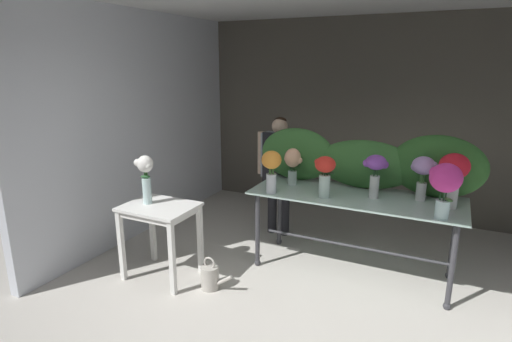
% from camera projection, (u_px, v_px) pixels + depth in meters
% --- Properties ---
extents(ground_plane, '(8.48, 8.48, 0.00)m').
position_uv_depth(ground_plane, '(323.00, 262.00, 4.64)').
color(ground_plane, beige).
extents(wall_back, '(4.99, 0.12, 2.84)m').
position_uv_depth(wall_back, '(366.00, 118.00, 5.95)').
color(wall_back, '#5B564C').
rests_on(wall_back, ground).
extents(wall_left, '(0.12, 3.97, 2.84)m').
position_uv_depth(wall_left, '(143.00, 124.00, 5.33)').
color(wall_left, silver).
rests_on(wall_left, ground).
extents(display_table_glass, '(2.14, 0.82, 0.88)m').
position_uv_depth(display_table_glass, '(354.00, 207.00, 4.26)').
color(display_table_glass, silver).
rests_on(display_table_glass, ground).
extents(side_table_white, '(0.72, 0.57, 0.79)m').
position_uv_depth(side_table_white, '(160.00, 216.00, 4.19)').
color(side_table_white, white).
rests_on(side_table_white, ground).
extents(florist, '(0.60, 0.24, 1.54)m').
position_uv_depth(florist, '(279.00, 164.00, 5.21)').
color(florist, '#232328').
rests_on(florist, ground).
extents(foliage_backdrop, '(2.39, 0.28, 0.64)m').
position_uv_depth(foliage_backdrop, '(370.00, 162.00, 4.37)').
color(foliage_backdrop, '#387033').
rests_on(foliage_backdrop, display_table_glass).
extents(vase_scarlet_freesia, '(0.22, 0.21, 0.43)m').
position_uv_depth(vase_scarlet_freesia, '(325.00, 173.00, 4.09)').
color(vase_scarlet_freesia, silver).
rests_on(vase_scarlet_freesia, display_table_glass).
extents(vase_peach_peonies, '(0.22, 0.18, 0.42)m').
position_uv_depth(vase_peach_peonies, '(293.00, 162.00, 4.52)').
color(vase_peach_peonies, silver).
rests_on(vase_peach_peonies, display_table_glass).
extents(vase_sunset_carnations, '(0.21, 0.21, 0.45)m').
position_uv_depth(vase_sunset_carnations, '(271.00, 167.00, 4.22)').
color(vase_sunset_carnations, silver).
rests_on(vase_sunset_carnations, display_table_glass).
extents(vase_crimson_stock, '(0.27, 0.27, 0.52)m').
position_uv_depth(vase_crimson_stock, '(454.00, 173.00, 3.77)').
color(vase_crimson_stock, silver).
rests_on(vase_crimson_stock, display_table_glass).
extents(vase_violet_dahlias, '(0.25, 0.21, 0.44)m').
position_uv_depth(vase_violet_dahlias, '(375.00, 170.00, 4.06)').
color(vase_violet_dahlias, silver).
rests_on(vase_violet_dahlias, display_table_glass).
extents(vase_lilac_lilies, '(0.24, 0.22, 0.45)m').
position_uv_depth(vase_lilac_lilies, '(423.00, 171.00, 3.99)').
color(vase_lilac_lilies, silver).
rests_on(vase_lilac_lilies, display_table_glass).
extents(vase_magenta_tulips, '(0.27, 0.27, 0.50)m').
position_uv_depth(vase_magenta_tulips, '(445.00, 182.00, 3.51)').
color(vase_magenta_tulips, silver).
rests_on(vase_magenta_tulips, display_table_glass).
extents(vase_white_roses_tall, '(0.20, 0.16, 0.51)m').
position_uv_depth(vase_white_roses_tall, '(146.00, 175.00, 4.14)').
color(vase_white_roses_tall, silver).
rests_on(vase_white_roses_tall, side_table_white).
extents(watering_can, '(0.35, 0.18, 0.34)m').
position_uv_depth(watering_can, '(210.00, 277.00, 4.08)').
color(watering_can, '#B7B2A8').
rests_on(watering_can, ground).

